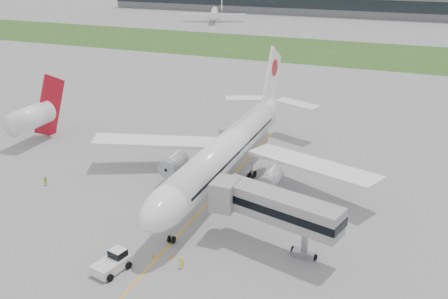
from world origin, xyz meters
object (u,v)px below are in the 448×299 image
at_px(pushback_tug, 113,262).
at_px(neighbor_aircraft, 33,116).
at_px(airliner, 229,148).
at_px(jet_bridge, 271,206).
at_px(ground_crew_near, 181,262).

relative_size(pushback_tug, neighbor_aircraft, 0.30).
height_order(airliner, jet_bridge, airliner).
distance_m(airliner, ground_crew_near, 25.10).
bearing_deg(pushback_tug, neighbor_aircraft, 153.66).
xyz_separation_m(airliner, neighbor_aircraft, (-40.91, 2.40, -0.54)).
relative_size(airliner, ground_crew_near, 32.76).
bearing_deg(ground_crew_near, airliner, -99.25).
bearing_deg(jet_bridge, airliner, 141.11).
height_order(jet_bridge, neighbor_aircraft, neighbor_aircraft).
relative_size(pushback_tug, ground_crew_near, 2.91).
bearing_deg(ground_crew_near, neighbor_aircraft, -48.70).
height_order(airliner, ground_crew_near, airliner).
distance_m(jet_bridge, neighbor_aircraft, 55.95).
distance_m(pushback_tug, neighbor_aircraft, 47.99).
distance_m(ground_crew_near, neighbor_aircraft, 52.12).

